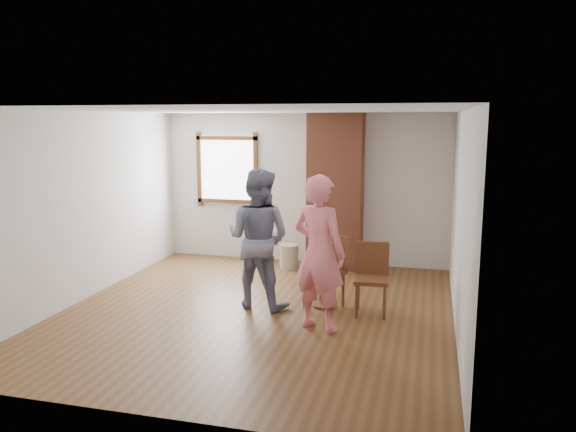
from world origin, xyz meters
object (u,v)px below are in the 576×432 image
at_px(dining_chair_left, 328,267).
at_px(person_pink, 319,253).
at_px(stoneware_crock, 289,256).
at_px(side_table, 323,278).
at_px(man, 258,238).
at_px(dining_chair_right, 372,274).

distance_m(dining_chair_left, person_pink, 0.92).
height_order(stoneware_crock, side_table, side_table).
xyz_separation_m(side_table, man, (-0.85, -0.18, 0.53)).
height_order(dining_chair_right, side_table, dining_chair_right).
distance_m(dining_chair_left, man, 1.01).
distance_m(dining_chair_right, person_pink, 1.01).
height_order(stoneware_crock, man, man).
xyz_separation_m(stoneware_crock, dining_chair_right, (1.59, -1.88, 0.31)).
distance_m(stoneware_crock, person_pink, 2.90).
relative_size(stoneware_crock, dining_chair_left, 0.42).
distance_m(dining_chair_right, side_table, 0.67).
bearing_deg(side_table, dining_chair_left, 21.09).
height_order(dining_chair_left, side_table, dining_chair_left).
bearing_deg(person_pink, man, -12.11).
relative_size(dining_chair_left, dining_chair_right, 1.05).
height_order(dining_chair_left, man, man).
bearing_deg(stoneware_crock, man, -87.63).
distance_m(side_table, man, 1.01).
bearing_deg(dining_chair_left, man, -143.53).
bearing_deg(side_table, person_pink, -82.74).
xyz_separation_m(stoneware_crock, person_pink, (1.03, -2.61, 0.73)).
bearing_deg(person_pink, stoneware_crock, -46.92).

